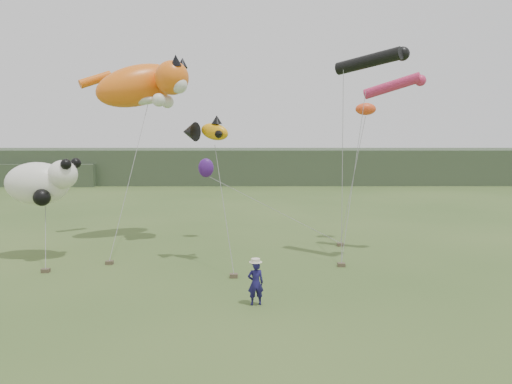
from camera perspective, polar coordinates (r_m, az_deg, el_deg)
ground at (r=17.60m, az=-0.85°, el=-12.46°), size 120.00×120.00×0.00m
headland at (r=61.53m, az=-3.30°, el=2.98°), size 90.00×13.00×4.00m
festival_attendant at (r=17.09m, az=-0.04°, el=-10.37°), size 0.61×0.46×1.51m
sandbag_anchors at (r=22.43m, az=-4.20°, el=-8.06°), size 13.52×5.98×0.16m
cat_kite at (r=27.90m, az=-12.50°, el=11.91°), size 6.33×4.49×3.29m
fish_kite at (r=22.27m, az=-5.80°, el=6.93°), size 2.42×1.57×1.20m
tube_kites at (r=24.09m, az=14.41°, el=13.31°), size 4.39×3.68×2.07m
panda_kite at (r=25.01m, az=-23.32°, el=1.01°), size 3.47×2.24×2.16m
misc_kites at (r=26.95m, az=2.75°, el=5.88°), size 9.49×1.33×3.98m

